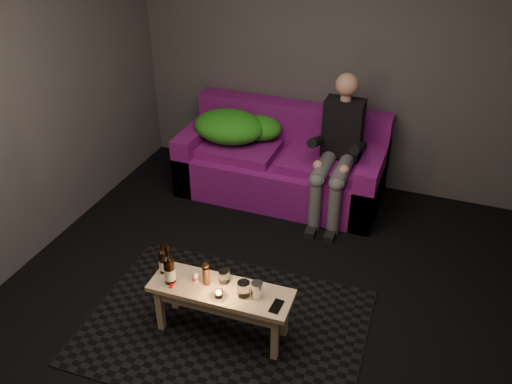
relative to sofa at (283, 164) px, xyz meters
The scene contains 17 objects.
floor 1.88m from the sofa, 77.96° to the right, with size 4.50×4.50×0.00m, color black.
room 1.94m from the sofa, 73.96° to the right, with size 4.50×4.50×4.50m.
rug 1.94m from the sofa, 83.76° to the right, with size 1.95×1.42×0.01m, color black.
sofa is the anchor object (origin of this frame).
green_blanket 0.59m from the sofa, behind, with size 0.85×0.58×0.29m.
person 0.69m from the sofa, 15.66° to the right, with size 0.35×0.80×1.29m.
coffee_table 1.97m from the sofa, 83.92° to the right, with size 0.98×0.34×0.40m.
beer_bottle_a 1.96m from the sofa, 96.76° to the right, with size 0.06×0.06×0.25m.
beer_bottle_b 2.03m from the sofa, 93.90° to the right, with size 0.08×0.08×0.30m.
salt_shaker 1.96m from the sofa, 89.41° to the right, with size 0.04×0.04×0.08m, color silver.
pepper_mill 1.95m from the sofa, 87.11° to the right, with size 0.05×0.05×0.13m, color black.
tumbler_back 1.90m from the sofa, 83.89° to the right, with size 0.08×0.08×0.09m, color white.
tealight 2.05m from the sofa, 83.60° to the right, with size 0.06×0.06×0.04m.
tumbler_front 2.00m from the sofa, 79.18° to the right, with size 0.08×0.08×0.11m, color white.
steel_cup 2.00m from the sofa, 76.68° to the right, with size 0.08×0.08×0.11m, color silver.
smartphone 2.08m from the sofa, 72.89° to the right, with size 0.06×0.13×0.01m, color black.
red_lighter 2.04m from the sofa, 93.13° to the right, with size 0.02×0.08×0.01m, color red.
Camera 1 is at (1.01, -2.62, 2.84)m, focal length 38.00 mm.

